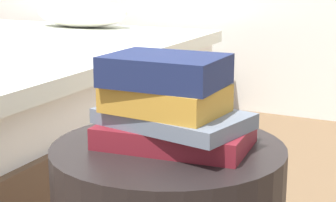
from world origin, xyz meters
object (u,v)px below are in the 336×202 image
Objects in this scene: book_slate at (172,119)px; book_ochre at (166,99)px; book_navy at (166,70)px; book_maroon at (175,135)px.

book_ochre reaches higher than book_slate.
book_slate is 1.29× the size of book_navy.
book_ochre is at bearing -129.20° from book_slate.
book_slate is 0.10m from book_navy.
book_navy reaches higher than book_ochre.
book_navy is at bearing -125.39° from book_maroon.
book_ochre is (-0.01, -0.01, 0.04)m from book_slate.
book_navy reaches higher than book_maroon.
book_navy is (-0.01, -0.02, 0.13)m from book_maroon.
book_navy reaches higher than book_slate.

